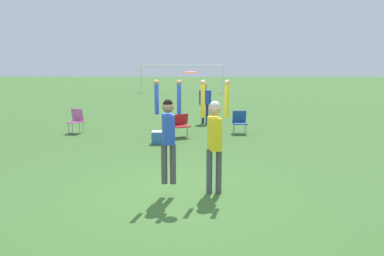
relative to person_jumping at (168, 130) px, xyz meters
The scene contains 10 objects.
ground_plane 1.35m from the person_jumping, 39.70° to the left, with size 120.00×120.00×0.00m, color #3D662D.
person_jumping is the anchor object (origin of this frame).
person_defending 0.92m from the person_jumping, 12.61° to the left, with size 0.57×0.45×2.28m.
frisbee 1.19m from the person_jumping, 26.03° to the left, with size 0.26×0.26×0.02m.
camping_chair_0 7.03m from the person_jumping, 72.92° to the left, with size 0.55×0.59×0.83m.
camping_chair_1 5.99m from the person_jumping, 90.84° to the left, with size 0.74×0.81×0.80m.
camping_chair_2 7.77m from the person_jumping, 121.35° to the left, with size 0.61×0.66×0.90m.
person_spectator_near 8.95m from the person_jumping, 84.94° to the left, with size 0.54×0.23×1.72m.
cooler_box 5.00m from the person_jumping, 98.52° to the left, with size 0.49×0.38×0.41m.
soccer_goal 25.20m from the person_jumping, 92.42° to the left, with size 7.10×0.10×2.35m.
Camera 1 is at (0.45, -7.19, 2.62)m, focal length 35.00 mm.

